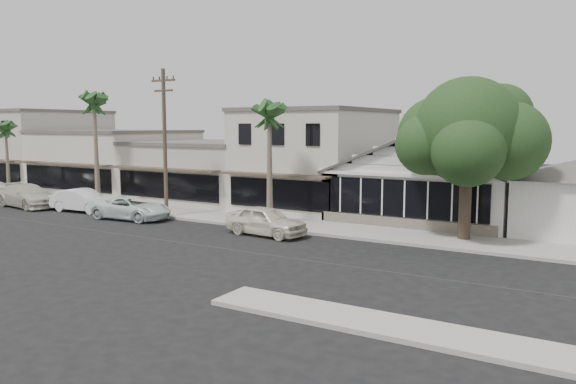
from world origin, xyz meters
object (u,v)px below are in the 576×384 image
Objects in this scene: car_2 at (132,208)px; car_3 at (28,196)px; shade_tree at (468,134)px; utility_pole at (165,139)px; car_0 at (266,221)px; car_1 at (83,200)px.

car_3 is (-10.00, -0.10, 0.11)m from car_2.
car_2 is at bearing -168.43° from shade_tree.
car_0 is (8.30, -1.55, -4.03)m from utility_pole.
shade_tree reaches higher than car_1.
shade_tree reaches higher than car_2.
car_3 reaches higher than car_1.
car_0 is at bearing -82.77° from car_3.
shade_tree is at bearing -82.51° from car_2.
utility_pole reaches higher than car_1.
car_2 is 0.63× the size of shade_tree.
car_1 is 0.91× the size of car_2.
car_3 is at bearing -171.82° from utility_pole.
shade_tree is (28.72, 3.93, 4.43)m from car_3.
shade_tree is (23.72, 3.36, 4.48)m from car_1.
car_0 is at bearing -10.60° from utility_pole.
car_0 is 0.99× the size of car_1.
utility_pole is at bearing -74.82° from car_3.
car_1 reaches higher than car_2.
shade_tree is at bearing -61.27° from car_0.
car_3 is (-11.34, -1.63, -3.99)m from utility_pole.
utility_pole is at bearing -172.44° from shade_tree.
car_0 is 14.65m from car_1.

